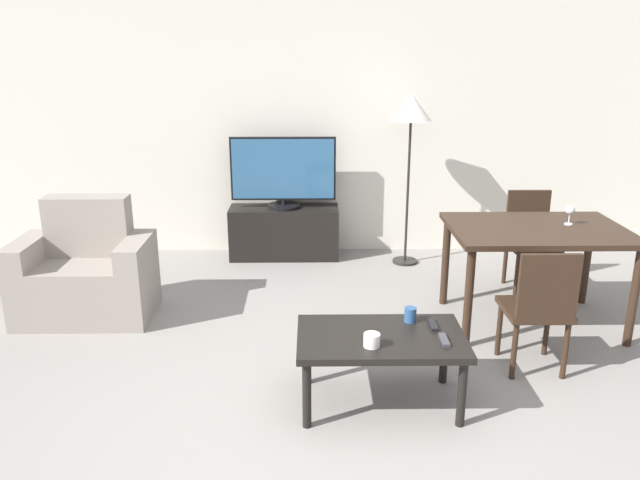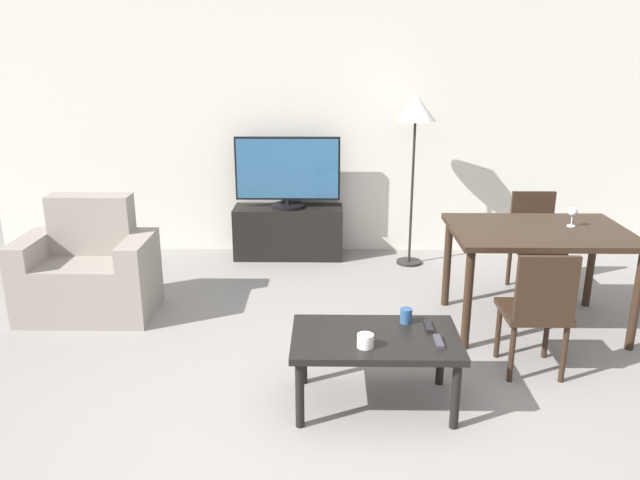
# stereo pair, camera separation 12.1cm
# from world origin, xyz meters

# --- Properties ---
(ground_plane) EXTENTS (18.00, 18.00, 0.00)m
(ground_plane) POSITION_xyz_m (0.00, 0.00, 0.00)
(ground_plane) COLOR gray
(wall_back) EXTENTS (6.86, 0.06, 2.70)m
(wall_back) POSITION_xyz_m (0.00, 3.55, 1.35)
(wall_back) COLOR silver
(wall_back) RESTS_ON ground_plane
(armchair) EXTENTS (1.00, 0.61, 0.92)m
(armchair) POSITION_xyz_m (-1.90, 1.88, 0.33)
(armchair) COLOR gray
(armchair) RESTS_ON ground_plane
(tv_stand) EXTENTS (1.07, 0.37, 0.51)m
(tv_stand) POSITION_xyz_m (-0.43, 3.29, 0.25)
(tv_stand) COLOR black
(tv_stand) RESTS_ON ground_plane
(tv) EXTENTS (1.02, 0.32, 0.69)m
(tv) POSITION_xyz_m (-0.43, 3.29, 0.86)
(tv) COLOR black
(tv) RESTS_ON tv_stand
(coffee_table) EXTENTS (0.96, 0.58, 0.44)m
(coffee_table) POSITION_xyz_m (0.24, 0.59, 0.39)
(coffee_table) COLOR black
(coffee_table) RESTS_ON ground_plane
(dining_table) EXTENTS (1.27, 0.89, 0.76)m
(dining_table) POSITION_xyz_m (1.49, 1.70, 0.67)
(dining_table) COLOR black
(dining_table) RESTS_ON ground_plane
(dining_chair_near) EXTENTS (0.40, 0.40, 0.84)m
(dining_chair_near) POSITION_xyz_m (1.27, 0.95, 0.47)
(dining_chair_near) COLOR black
(dining_chair_near) RESTS_ON ground_plane
(dining_chair_far) EXTENTS (0.40, 0.40, 0.84)m
(dining_chair_far) POSITION_xyz_m (1.72, 2.45, 0.47)
(dining_chair_far) COLOR black
(dining_chair_far) RESTS_ON ground_plane
(floor_lamp) EXTENTS (0.37, 0.37, 1.61)m
(floor_lamp) POSITION_xyz_m (0.75, 3.10, 1.42)
(floor_lamp) COLOR black
(floor_lamp) RESTS_ON ground_plane
(remote_primary) EXTENTS (0.04, 0.15, 0.02)m
(remote_primary) POSITION_xyz_m (0.58, 0.50, 0.45)
(remote_primary) COLOR #38383D
(remote_primary) RESTS_ON coffee_table
(remote_secondary) EXTENTS (0.04, 0.15, 0.02)m
(remote_secondary) POSITION_xyz_m (0.55, 0.70, 0.45)
(remote_secondary) COLOR black
(remote_secondary) RESTS_ON coffee_table
(cup_white_near) EXTENTS (0.07, 0.07, 0.09)m
(cup_white_near) POSITION_xyz_m (0.43, 0.77, 0.49)
(cup_white_near) COLOR navy
(cup_white_near) RESTS_ON coffee_table
(cup_colored_far) EXTENTS (0.09, 0.09, 0.07)m
(cup_colored_far) POSITION_xyz_m (0.17, 0.45, 0.48)
(cup_colored_far) COLOR white
(cup_colored_far) RESTS_ON coffee_table
(wine_glass_left) EXTENTS (0.07, 0.07, 0.15)m
(wine_glass_left) POSITION_xyz_m (1.74, 1.77, 0.86)
(wine_glass_left) COLOR silver
(wine_glass_left) RESTS_ON dining_table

